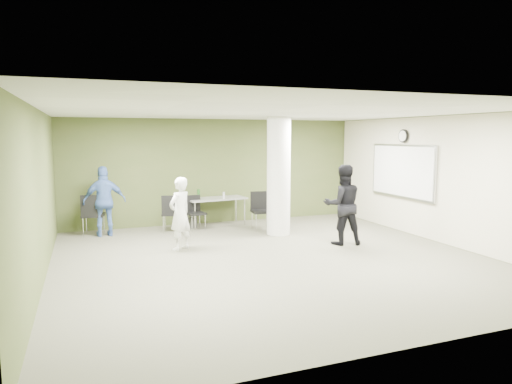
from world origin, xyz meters
name	(u,v)px	position (x,y,z in m)	size (l,w,h in m)	color
floor	(272,259)	(0.00, 0.00, 0.00)	(8.00, 8.00, 0.00)	#585845
ceiling	(273,112)	(0.00, 0.00, 2.80)	(8.00, 8.00, 0.00)	white
wall_back	(215,171)	(0.00, 4.00, 1.40)	(8.00, 0.02, 2.80)	#425126
wall_left	(40,196)	(-4.00, 0.00, 1.40)	(0.02, 8.00, 2.80)	#425126
wall_right_cream	(440,179)	(4.00, 0.00, 1.40)	(0.02, 8.00, 2.80)	beige
column	(279,176)	(1.00, 2.00, 1.40)	(0.56, 0.56, 2.80)	silver
whiteboard	(402,171)	(3.92, 1.20, 1.50)	(0.05, 2.30, 1.30)	silver
wall_clock	(403,136)	(3.92, 1.20, 2.35)	(0.06, 0.32, 0.32)	black
folding_table	(216,200)	(-0.12, 3.55, 0.69)	(1.62, 0.86, 0.99)	gray
wastebasket	(193,222)	(-0.76, 3.49, 0.14)	(0.24, 0.24, 0.27)	#4C4C4C
chair_back_left	(93,212)	(-3.18, 3.35, 0.58)	(0.58, 0.58, 0.99)	black
chair_back_right	(171,211)	(-1.37, 3.08, 0.54)	(0.57, 0.57, 0.93)	black
chair_table_left	(194,210)	(-0.77, 3.24, 0.50)	(0.50, 0.50, 0.86)	black
chair_table_right	(261,207)	(0.81, 2.69, 0.56)	(0.52, 0.52, 0.95)	black
woman_white	(180,214)	(-1.51, 1.32, 0.76)	(0.55, 0.36, 1.52)	white
man_black	(343,205)	(1.90, 0.57, 0.87)	(0.85, 0.66, 1.74)	black
man_blue	(105,201)	(-2.91, 3.24, 0.83)	(0.97, 0.40, 1.65)	#476AB0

